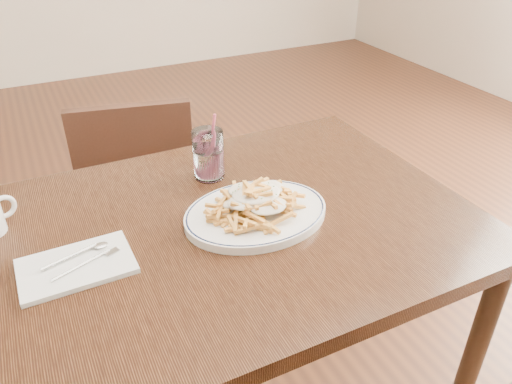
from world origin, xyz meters
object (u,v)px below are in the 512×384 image
chair_far (140,190)px  water_glass (209,157)px  table (213,252)px  fries_plate (256,213)px  loaded_fries (256,198)px

chair_far → water_glass: (0.10, -0.48, 0.34)m
table → chair_far: 0.71m
chair_far → fries_plate: 0.77m
loaded_fries → fries_plate: bearing=90.0°
water_glass → table: bearing=-110.3°
loaded_fries → water_glass: bearing=96.3°
chair_far → loaded_fries: (0.12, -0.70, 0.33)m
chair_far → fries_plate: bearing=-80.2°
table → loaded_fries: size_ratio=5.59×
fries_plate → water_glass: size_ratio=2.23×
table → loaded_fries: (0.10, -0.02, 0.13)m
chair_far → loaded_fries: size_ratio=3.87×
table → water_glass: size_ratio=6.83×
water_glass → fries_plate: bearing=-83.7°
water_glass → chair_far: bearing=101.4°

